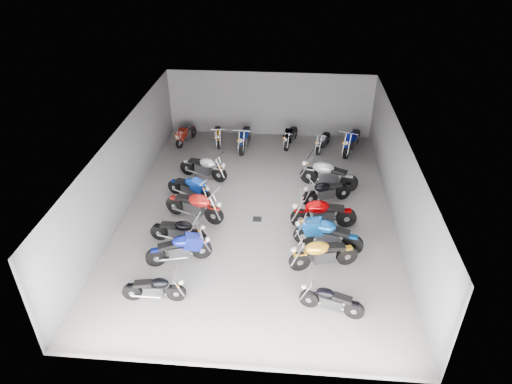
# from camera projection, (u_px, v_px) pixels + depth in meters

# --- Properties ---
(ground) EXTENTS (14.00, 14.00, 0.00)m
(ground) POSITION_uv_depth(u_px,v_px,m) (258.00, 212.00, 17.32)
(ground) COLOR gray
(ground) RESTS_ON ground
(wall_back) EXTENTS (10.00, 0.10, 3.20)m
(wall_back) POSITION_uv_depth(u_px,v_px,m) (270.00, 104.00, 22.38)
(wall_back) COLOR slate
(wall_back) RESTS_ON ground
(wall_left) EXTENTS (0.10, 14.00, 3.20)m
(wall_left) POSITION_uv_depth(u_px,v_px,m) (124.00, 169.00, 16.83)
(wall_left) COLOR slate
(wall_left) RESTS_ON ground
(wall_right) EXTENTS (0.10, 14.00, 3.20)m
(wall_right) POSITION_uv_depth(u_px,v_px,m) (399.00, 181.00, 16.11)
(wall_right) COLOR slate
(wall_right) RESTS_ON ground
(ceiling) EXTENTS (10.00, 14.00, 0.04)m
(ceiling) POSITION_uv_depth(u_px,v_px,m) (259.00, 134.00, 15.61)
(ceiling) COLOR black
(ceiling) RESTS_ON wall_back
(drain_grate) EXTENTS (0.32, 0.32, 0.01)m
(drain_grate) POSITION_uv_depth(u_px,v_px,m) (257.00, 219.00, 16.89)
(drain_grate) COLOR black
(drain_grate) RESTS_ON ground
(motorcycle_left_a) EXTENTS (1.87, 0.39, 0.82)m
(motorcycle_left_a) POSITION_uv_depth(u_px,v_px,m) (155.00, 288.00, 13.20)
(motorcycle_left_a) COLOR black
(motorcycle_left_a) RESTS_ON ground
(motorcycle_left_b) EXTENTS (2.07, 0.85, 0.94)m
(motorcycle_left_b) POSITION_uv_depth(u_px,v_px,m) (180.00, 249.00, 14.62)
(motorcycle_left_b) COLOR black
(motorcycle_left_b) RESTS_ON ground
(motorcycle_left_c) EXTENTS (2.01, 0.48, 0.89)m
(motorcycle_left_c) POSITION_uv_depth(u_px,v_px,m) (179.00, 231.00, 15.49)
(motorcycle_left_c) COLOR black
(motorcycle_left_c) RESTS_ON ground
(motorcycle_left_d) EXTENTS (2.30, 0.92, 1.05)m
(motorcycle_left_d) POSITION_uv_depth(u_px,v_px,m) (195.00, 206.00, 16.64)
(motorcycle_left_d) COLOR black
(motorcycle_left_d) RESTS_ON ground
(motorcycle_left_e) EXTENTS (1.88, 0.90, 0.87)m
(motorcycle_left_e) POSITION_uv_depth(u_px,v_px,m) (190.00, 187.00, 17.89)
(motorcycle_left_e) COLOR black
(motorcycle_left_e) RESTS_ON ground
(motorcycle_left_f) EXTENTS (2.12, 0.85, 0.96)m
(motorcycle_left_f) POSITION_uv_depth(u_px,v_px,m) (204.00, 167.00, 19.19)
(motorcycle_left_f) COLOR black
(motorcycle_left_f) RESTS_ON ground
(motorcycle_right_a) EXTENTS (1.83, 0.60, 0.82)m
(motorcycle_right_a) POSITION_uv_depth(u_px,v_px,m) (331.00, 300.00, 12.81)
(motorcycle_right_a) COLOR black
(motorcycle_right_a) RESTS_ON ground
(motorcycle_right_b) EXTENTS (2.21, 0.75, 0.99)m
(motorcycle_right_b) POSITION_uv_depth(u_px,v_px,m) (323.00, 254.00, 14.38)
(motorcycle_right_b) COLOR black
(motorcycle_right_b) RESTS_ON ground
(motorcycle_right_c) EXTENTS (2.33, 0.71, 1.04)m
(motorcycle_right_c) POSITION_uv_depth(u_px,v_px,m) (327.00, 235.00, 15.17)
(motorcycle_right_c) COLOR black
(motorcycle_right_c) RESTS_ON ground
(motorcycle_right_d) EXTENTS (2.38, 0.52, 1.05)m
(motorcycle_right_d) POSITION_uv_depth(u_px,v_px,m) (323.00, 213.00, 16.23)
(motorcycle_right_d) COLOR black
(motorcycle_right_d) RESTS_ON ground
(motorcycle_right_e) EXTENTS (1.93, 0.95, 0.90)m
(motorcycle_right_e) POSITION_uv_depth(u_px,v_px,m) (326.00, 191.00, 17.62)
(motorcycle_right_e) COLOR black
(motorcycle_right_e) RESTS_ON ground
(motorcycle_right_f) EXTENTS (2.35, 0.83, 1.06)m
(motorcycle_right_f) POSITION_uv_depth(u_px,v_px,m) (328.00, 174.00, 18.57)
(motorcycle_right_f) COLOR black
(motorcycle_right_f) RESTS_ON ground
(motorcycle_back_a) EXTENTS (0.63, 1.82, 0.82)m
(motorcycle_back_a) POSITION_uv_depth(u_px,v_px,m) (186.00, 134.00, 22.15)
(motorcycle_back_a) COLOR black
(motorcycle_back_a) RESTS_ON ground
(motorcycle_back_b) EXTENTS (0.48, 1.86, 0.82)m
(motorcycle_back_b) POSITION_uv_depth(u_px,v_px,m) (218.00, 135.00, 22.11)
(motorcycle_back_b) COLOR black
(motorcycle_back_b) RESTS_ON ground
(motorcycle_back_c) EXTENTS (0.49, 2.29, 1.01)m
(motorcycle_back_c) POSITION_uv_depth(u_px,v_px,m) (245.00, 138.00, 21.61)
(motorcycle_back_c) COLOR black
(motorcycle_back_c) RESTS_ON ground
(motorcycle_back_d) EXTENTS (0.64, 1.97, 0.88)m
(motorcycle_back_d) POSITION_uv_depth(u_px,v_px,m) (291.00, 136.00, 21.92)
(motorcycle_back_d) COLOR black
(motorcycle_back_d) RESTS_ON ground
(motorcycle_back_e) EXTENTS (0.75, 1.81, 0.83)m
(motorcycle_back_e) POSITION_uv_depth(u_px,v_px,m) (323.00, 141.00, 21.52)
(motorcycle_back_e) COLOR black
(motorcycle_back_e) RESTS_ON ground
(motorcycle_back_f) EXTENTS (1.00, 2.25, 1.04)m
(motorcycle_back_f) POSITION_uv_depth(u_px,v_px,m) (352.00, 141.00, 21.29)
(motorcycle_back_f) COLOR black
(motorcycle_back_f) RESTS_ON ground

